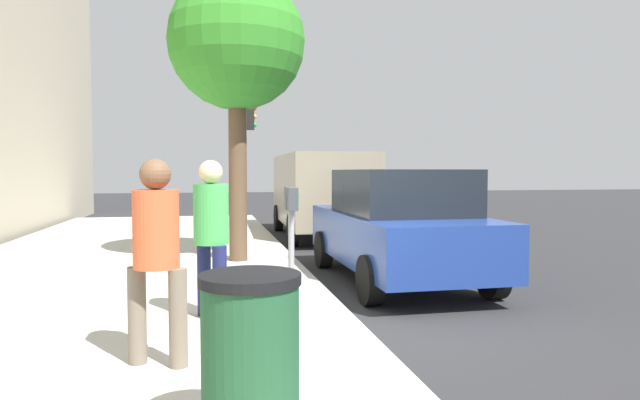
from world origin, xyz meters
The scene contains 10 objects.
ground_plane centered at (0.00, 0.00, 0.00)m, with size 80.00×80.00×0.00m, color #2B2B2D.
sidewalk_slab centered at (0.00, 3.00, 0.07)m, with size 28.00×6.00×0.15m, color #B7B2A8.
parking_meter centered at (0.16, 0.64, 1.17)m, with size 0.36×0.12×1.41m.
pedestrian_at_meter centered at (-0.08, 1.54, 1.15)m, with size 0.49×0.37×1.71m.
pedestrian_bystander centered at (-1.43, 1.99, 1.14)m, with size 0.37×0.49×1.70m.
parked_sedan_near centered at (2.12, -1.35, 0.89)m, with size 4.41×1.99×1.77m.
parked_van_far centered at (8.15, -1.35, 1.26)m, with size 5.26×2.24×2.18m.
street_tree centered at (3.81, 1.05, 3.98)m, with size 2.41×2.41×5.08m.
traffic_signal centered at (9.63, 0.46, 2.58)m, with size 0.24×0.44×3.60m.
trash_bin centered at (-2.93, 1.35, 0.66)m, with size 0.59×0.59×1.01m.
Camera 1 is at (-6.04, 1.58, 1.74)m, focal length 30.75 mm.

